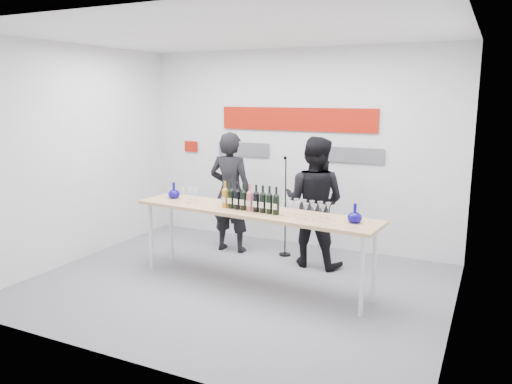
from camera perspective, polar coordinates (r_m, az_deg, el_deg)
ground at (r=6.29m, az=-2.33°, el=-10.58°), size 5.00×5.00×0.00m
back_wall at (r=7.71m, az=4.63°, el=4.95°), size 5.00×0.04×3.00m
signage at (r=7.67m, az=4.20°, el=7.23°), size 3.38×0.02×0.79m
tasting_table at (r=6.07m, az=-0.41°, el=-2.71°), size 3.20×0.90×0.95m
wine_bottles at (r=5.97m, az=-0.71°, el=-0.62°), size 0.80×0.14×0.33m
decanter_left at (r=6.80m, az=-9.37°, el=0.21°), size 0.16×0.16×0.21m
decanter_right at (r=5.54m, az=11.23°, el=-2.37°), size 0.16×0.16×0.21m
glasses_left at (r=6.54m, az=-7.48°, el=-0.32°), size 0.26×0.24×0.18m
glasses_right at (r=5.71m, az=5.62°, el=-1.98°), size 0.58×0.27×0.18m
presenter_left at (r=7.39m, az=-2.93°, el=-0.03°), size 0.68×0.47×1.79m
presenter_right at (r=6.81m, az=6.66°, el=-1.14°), size 0.89×0.71×1.78m
mic_stand at (r=7.27m, az=3.34°, el=-3.87°), size 0.17×0.17×1.47m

